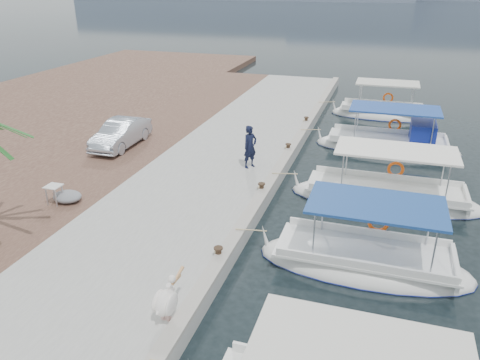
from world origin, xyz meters
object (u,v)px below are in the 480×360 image
at_px(fisherman, 250,147).
at_px(fishing_caique_e, 381,115).
at_px(fishing_caique_c, 385,199).
at_px(pelican, 166,301).
at_px(fishing_caique_d, 389,146).
at_px(parked_car, 121,133).
at_px(fishing_caique_b, 363,264).

bearing_deg(fisherman, fishing_caique_e, 10.73).
xyz_separation_m(fishing_caique_c, pelican, (-4.97, -9.57, 0.92)).
distance_m(fishing_caique_c, fisherman, 6.07).
bearing_deg(fishing_caique_c, fishing_caique_e, 92.62).
bearing_deg(fishing_caique_d, parked_car, -158.79).
xyz_separation_m(fishing_caique_d, pelican, (-4.97, -16.06, 0.86)).
bearing_deg(parked_car, fishing_caique_b, -28.72).
bearing_deg(fishing_caique_c, fisherman, 172.65).
height_order(fishing_caique_b, parked_car, fishing_caique_b).
bearing_deg(fishing_caique_c, fishing_caique_d, 89.95).
relative_size(pelican, parked_car, 0.34).
relative_size(fishing_caique_e, fisherman, 3.35).
xyz_separation_m(fishing_caique_b, fishing_caique_c, (0.50, 5.02, -0.00)).
relative_size(fishing_caique_b, fisherman, 3.45).
bearing_deg(fishing_caique_b, fishing_caique_d, 87.50).
bearing_deg(pelican, fishing_caique_c, 62.59).
height_order(fishing_caique_e, pelican, fishing_caique_e).
relative_size(fishing_caique_b, fishing_caique_e, 1.03).
relative_size(fishing_caique_c, fishing_caique_d, 1.03).
bearing_deg(parked_car, fishing_caique_d, 20.55).
height_order(fishing_caique_e, parked_car, fishing_caique_e).
bearing_deg(fishing_caique_b, fishing_caique_c, 84.34).
height_order(fishing_caique_b, pelican, fishing_caique_b).
relative_size(fishing_caique_c, pelican, 5.55).
xyz_separation_m(fishing_caique_c, fishing_caique_d, (0.01, 6.49, 0.06)).
distance_m(pelican, fisherman, 10.38).
xyz_separation_m(pelican, fisherman, (-0.91, 10.33, 0.40)).
distance_m(fishing_caique_d, parked_car, 13.76).
bearing_deg(fisherman, pelican, -140.77).
xyz_separation_m(fishing_caique_b, fisherman, (-5.38, 5.78, 1.33)).
distance_m(fishing_caique_c, fishing_caique_e, 12.94).
relative_size(fishing_caique_c, fishing_caique_e, 1.19).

